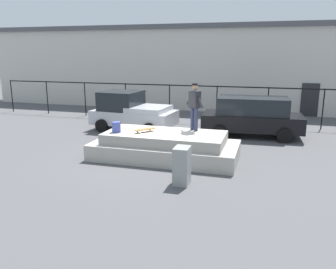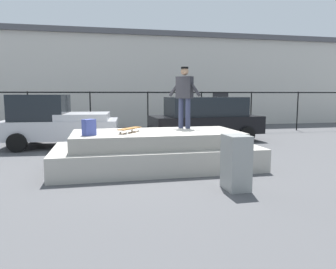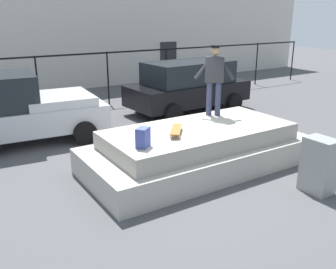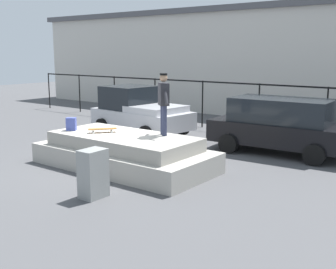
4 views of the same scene
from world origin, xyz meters
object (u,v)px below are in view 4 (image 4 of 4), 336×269
(car_black_hatchback_mid, at_px, (281,125))
(skateboarder, at_px, (164,99))
(backpack, at_px, (71,124))
(utility_box, at_px, (93,174))
(skateboard, at_px, (102,129))
(car_silver_pickup_near, at_px, (139,111))

(car_black_hatchback_mid, bearing_deg, skateboarder, -117.07)
(backpack, bearing_deg, utility_box, 111.50)
(skateboard, xyz_separation_m, backpack, (-0.99, -0.33, 0.09))
(skateboarder, height_order, backpack, skateboarder)
(car_black_hatchback_mid, height_order, utility_box, car_black_hatchback_mid)
(car_silver_pickup_near, bearing_deg, utility_box, -56.65)
(skateboard, height_order, backpack, backpack)
(skateboarder, relative_size, car_silver_pickup_near, 0.41)
(skateboarder, xyz_separation_m, car_silver_pickup_near, (-3.90, 3.40, -1.03))
(skateboard, bearing_deg, car_silver_pickup_near, 118.30)
(utility_box, bearing_deg, skateboarder, 94.81)
(skateboard, height_order, car_black_hatchback_mid, car_black_hatchback_mid)
(car_black_hatchback_mid, relative_size, utility_box, 4.08)
(skateboarder, xyz_separation_m, utility_box, (0.29, -2.96, -1.41))
(backpack, bearing_deg, skateboard, 162.20)
(backpack, relative_size, car_black_hatchback_mid, 0.08)
(backpack, xyz_separation_m, utility_box, (2.92, -1.85, -0.59))
(car_silver_pickup_near, bearing_deg, car_black_hatchback_mid, 3.32)
(car_silver_pickup_near, distance_m, utility_box, 7.63)
(skateboarder, distance_m, skateboard, 2.04)
(skateboard, bearing_deg, skateboarder, 25.50)
(skateboard, xyz_separation_m, car_black_hatchback_mid, (3.56, 4.53, -0.11))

